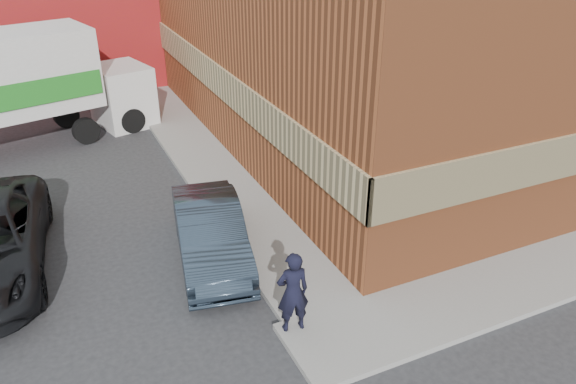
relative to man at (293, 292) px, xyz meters
name	(u,v)px	position (x,y,z in m)	size (l,w,h in m)	color
ground	(296,322)	(0.20, 0.25, -0.95)	(90.00, 90.00, 0.00)	#28282B
sidewalk_west	(194,148)	(0.80, 9.25, -0.89)	(1.80, 18.00, 0.12)	gray
man	(293,292)	(0.00, 0.00, 0.00)	(0.61, 0.40, 1.66)	black
sedan	(211,233)	(-0.60, 3.01, -0.28)	(1.42, 4.07, 1.34)	#283543
box_truck	(23,82)	(-3.83, 11.92, 1.18)	(7.81, 3.91, 3.70)	silver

